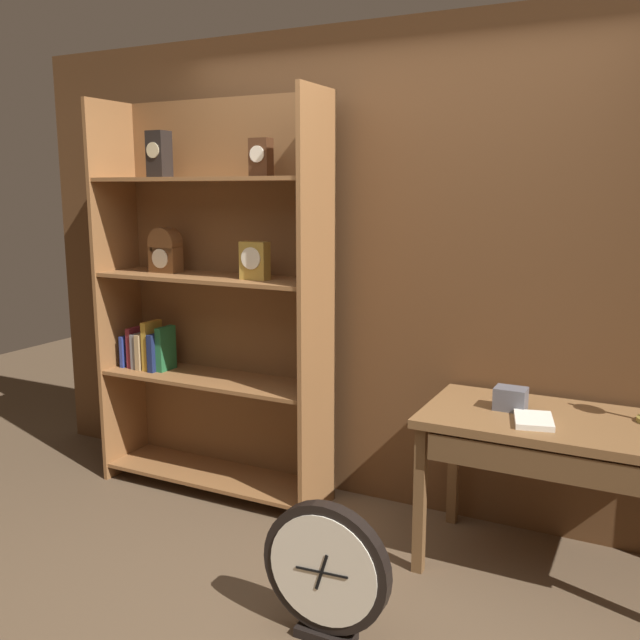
% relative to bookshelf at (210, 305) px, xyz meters
% --- Properties ---
extents(ground_plane, '(10.00, 10.00, 0.00)m').
position_rel_bookshelf_xyz_m(ground_plane, '(1.00, -1.06, -1.09)').
color(ground_plane, brown).
extents(back_wood_panel, '(4.80, 0.05, 2.60)m').
position_rel_bookshelf_xyz_m(back_wood_panel, '(1.00, 0.30, 0.21)').
color(back_wood_panel, brown).
rests_on(back_wood_panel, ground).
extents(bookshelf, '(1.38, 0.39, 2.25)m').
position_rel_bookshelf_xyz_m(bookshelf, '(0.00, 0.00, 0.00)').
color(bookshelf, brown).
rests_on(bookshelf, ground).
extents(workbench, '(1.25, 0.65, 0.74)m').
position_rel_bookshelf_xyz_m(workbench, '(1.97, -0.12, -0.44)').
color(workbench, brown).
rests_on(workbench, ground).
extents(toolbox_small, '(0.14, 0.11, 0.10)m').
position_rel_bookshelf_xyz_m(toolbox_small, '(1.72, -0.06, -0.30)').
color(toolbox_small, '#595960').
rests_on(toolbox_small, workbench).
extents(open_repair_manual, '(0.21, 0.25, 0.02)m').
position_rel_bookshelf_xyz_m(open_repair_manual, '(1.85, -0.21, -0.34)').
color(open_repair_manual, silver).
rests_on(open_repair_manual, workbench).
extents(round_clock_large, '(0.53, 0.11, 0.57)m').
position_rel_bookshelf_xyz_m(round_clock_large, '(1.24, -1.00, -0.80)').
color(round_clock_large, black).
rests_on(round_clock_large, ground).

